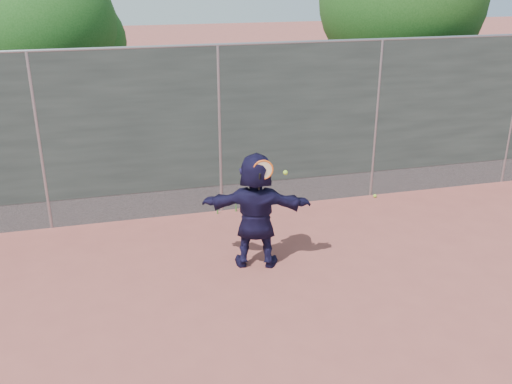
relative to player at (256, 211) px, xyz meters
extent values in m
plane|color=#9E4C42|center=(-0.11, -1.37, -0.88)|extent=(80.00, 80.00, 0.00)
imported|color=#161232|center=(0.00, 0.00, 0.00)|extent=(1.71, 0.96, 1.76)
sphere|color=#9DD02E|center=(2.93, 1.98, -0.84)|extent=(0.07, 0.07, 0.07)
cube|color=#38423D|center=(-0.11, 2.13, 0.87)|extent=(20.00, 0.04, 2.50)
cube|color=slate|center=(-0.11, 2.13, -0.63)|extent=(20.00, 0.03, 0.50)
cylinder|color=gray|center=(-0.11, 2.13, 2.12)|extent=(20.00, 0.05, 0.05)
cylinder|color=gray|center=(-3.11, 2.13, 0.62)|extent=(0.06, 0.06, 3.00)
cylinder|color=gray|center=(-0.11, 2.13, 0.62)|extent=(0.06, 0.06, 3.00)
cylinder|color=gray|center=(2.89, 2.13, 0.62)|extent=(0.06, 0.06, 3.00)
torus|color=#EF5B16|center=(0.05, -0.20, 0.70)|extent=(0.29, 0.06, 0.29)
cylinder|color=beige|center=(0.05, -0.20, 0.70)|extent=(0.25, 0.03, 0.25)
cylinder|color=black|center=(0.00, -0.18, 0.50)|extent=(0.04, 0.13, 0.33)
sphere|color=#9DD02E|center=(0.38, -0.20, 0.63)|extent=(0.07, 0.07, 0.07)
cylinder|color=#382314|center=(4.39, 4.33, 0.42)|extent=(0.28, 0.28, 2.60)
sphere|color=#23561C|center=(5.11, 4.53, 2.35)|extent=(2.52, 2.52, 2.52)
cylinder|color=#382314|center=(-3.11, 5.13, 0.22)|extent=(0.28, 0.28, 2.20)
sphere|color=#23561C|center=(-3.11, 5.13, 2.15)|extent=(3.00, 3.00, 3.00)
sphere|color=#23561C|center=(-2.51, 5.33, 1.85)|extent=(2.10, 2.10, 2.10)
cone|color=#387226|center=(0.14, 2.01, -0.75)|extent=(0.03, 0.03, 0.26)
cone|color=#387226|center=(0.44, 2.03, -0.73)|extent=(0.03, 0.03, 0.30)
cone|color=#387226|center=(-0.21, 1.99, -0.77)|extent=(0.03, 0.03, 0.22)
camera|label=1|loc=(-1.94, -7.42, 3.34)|focal=40.00mm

